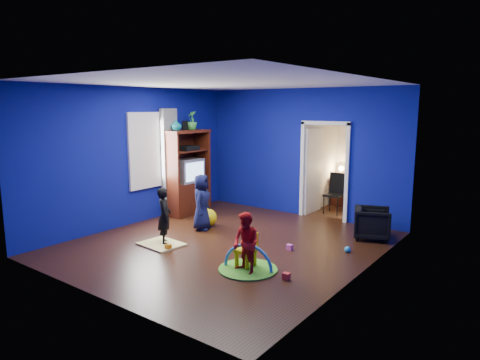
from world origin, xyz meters
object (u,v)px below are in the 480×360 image
Objects in this scene: toddler_red at (246,244)px; kid_chair at (246,252)px; hopper_ball at (208,218)px; child_navy at (202,202)px; play_mat at (248,269)px; vase at (176,125)px; child_black at (164,216)px; folding_chair at (334,194)px; study_desk at (350,192)px; armchair at (372,223)px; tv_armoire at (186,172)px; crt_tv at (188,171)px.

kid_chair is (-0.15, 0.20, -0.22)m from toddler_red.
hopper_ball is (-2.15, 1.61, -0.28)m from toddler_red.
play_mat is (2.05, -1.24, -0.56)m from child_navy.
hopper_ball is 2.45m from kid_chair.
child_black is at bearing -51.77° from vase.
vase is 3.99m from folding_chair.
study_desk is (1.65, 3.56, 0.19)m from hopper_ball.
child_navy reaches higher than armchair.
vase is 0.13× the size of tv_armoire.
tv_armoire is 3.80m from kid_chair.
tv_armoire is at bearing -144.12° from folding_chair.
tv_armoire is (-4.22, -0.66, 0.68)m from armchair.
tv_armoire reaches higher than crt_tv.
child_navy is 0.46m from hopper_ball.
vase reaches higher than crt_tv.
vase is at bearing 151.60° from play_mat.
armchair is 1.97m from folding_chair.
folding_chair is at bearing 35.88° from tv_armoire.
tv_armoire is 3.50m from folding_chair.
armchair is 3.91m from child_black.
toddler_red is 2.71m from hopper_ball.
vase reaches higher than child_navy.
child_navy reaches higher than play_mat.
study_desk reaches higher than hopper_ball.
child_black is 2.77× the size of hopper_ball.
vase is at bearing -90.00° from tv_armoire.
toddler_red is 1.88× the size of kid_chair.
play_mat is (3.21, -2.06, -1.01)m from crt_tv.
vase reaches higher than study_desk.
child_black is at bearing 174.10° from kid_chair.
child_black is 0.53× the size of tv_armoire.
crt_tv is at bearing 77.35° from armchair.
child_black reaches higher than folding_chair.
hopper_ball is at bearing 140.89° from kid_chair.
child_black is 4.21× the size of vase.
kid_chair reaches higher than play_mat.
folding_chair is at bearing -69.55° from child_black.
armchair is at bearing 12.79° from vase.
kid_chair is at bearing 143.51° from play_mat.
crt_tv is at bearing 143.56° from kid_chair.
child_black is at bearing -84.65° from hopper_ball.
tv_armoire is at bearing 77.26° from armchair.
study_desk is (2.80, 3.29, -1.71)m from vase.
armchair is 0.72× the size of folding_chair.
tv_armoire is 2.13× the size of folding_chair.
child_navy is 1.24× the size of folding_chair.
crt_tv is (-3.27, 2.19, 0.55)m from toddler_red.
child_black reaches higher than hopper_ball.
hopper_ball is 0.41× the size of folding_chair.
child_navy is at bearing -44.48° from child_black.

